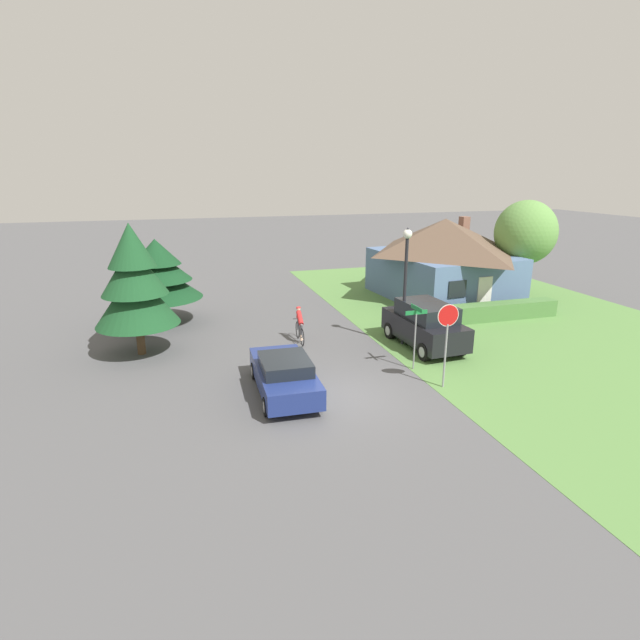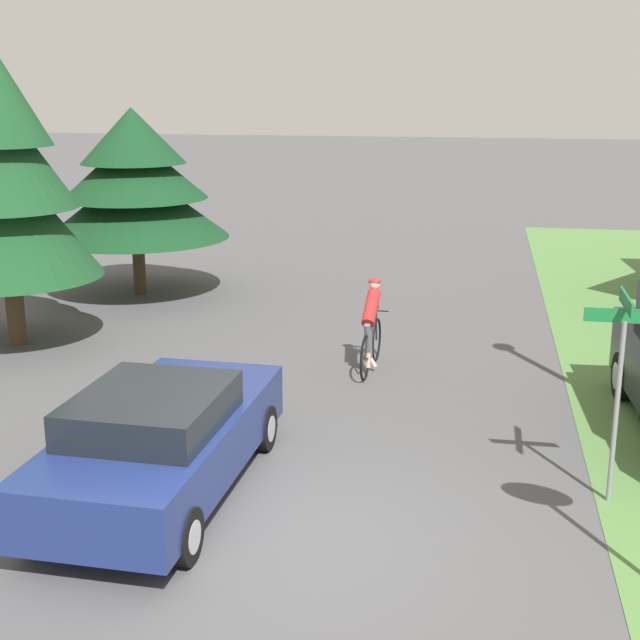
{
  "view_description": "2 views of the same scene",
  "coord_description": "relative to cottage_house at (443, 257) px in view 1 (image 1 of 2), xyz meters",
  "views": [
    {
      "loc": [
        -4.94,
        -14.76,
        7.39
      ],
      "look_at": [
        0.92,
        4.99,
        1.22
      ],
      "focal_mm": 28.0,
      "sensor_mm": 36.0,
      "label": 1
    },
    {
      "loc": [
        2.0,
        -8.65,
        4.87
      ],
      "look_at": [
        -0.36,
        4.45,
        1.26
      ],
      "focal_mm": 50.0,
      "sensor_mm": 36.0,
      "label": 2
    }
  ],
  "objects": [
    {
      "name": "conifer_tall_near",
      "position": [
        -17.08,
        -5.24,
        0.64
      ],
      "size": [
        3.38,
        3.38,
        5.46
      ],
      "color": "#4C3823",
      "rests_on": "ground"
    },
    {
      "name": "ground_plane",
      "position": [
        -10.55,
        -11.52,
        -2.45
      ],
      "size": [
        140.0,
        140.0,
        0.0
      ],
      "primitive_type": "plane",
      "color": "#515154"
    },
    {
      "name": "hedge_row",
      "position": [
        -0.74,
        -5.1,
        -2.02
      ],
      "size": [
        8.91,
        0.9,
        0.87
      ],
      "primitive_type": "cube",
      "color": "#4C7A3D",
      "rests_on": "ground"
    },
    {
      "name": "deciduous_tree_right",
      "position": [
        4.45,
        -1.48,
        1.47
      ],
      "size": [
        3.55,
        3.55,
        5.8
      ],
      "color": "#4C3823",
      "rests_on": "ground"
    },
    {
      "name": "stop_sign",
      "position": [
        -6.64,
        -11.87,
        -0.26
      ],
      "size": [
        0.78,
        0.07,
        3.05
      ],
      "rotation": [
        0.0,
        0.0,
        3.1
      ],
      "color": "gray",
      "rests_on": "ground"
    },
    {
      "name": "street_name_sign",
      "position": [
        -6.88,
        -10.03,
        -0.69
      ],
      "size": [
        0.9,
        0.9,
        2.53
      ],
      "color": "gray",
      "rests_on": "ground"
    },
    {
      "name": "conifer_tall_far",
      "position": [
        -16.3,
        -0.95,
        0.14
      ],
      "size": [
        4.23,
        4.23,
        4.26
      ],
      "color": "#4C3823",
      "rests_on": "ground"
    },
    {
      "name": "sedan_left_lane",
      "position": [
        -12.17,
        -10.79,
        -1.75
      ],
      "size": [
        2.0,
        4.49,
        1.4
      ],
      "rotation": [
        0.0,
        0.0,
        1.54
      ],
      "color": "navy",
      "rests_on": "ground"
    },
    {
      "name": "parked_suv_right",
      "position": [
        -5.27,
        -7.8,
        -1.45
      ],
      "size": [
        2.17,
        4.52,
        1.99
      ],
      "rotation": [
        0.0,
        0.0,
        1.63
      ],
      "color": "black",
      "rests_on": "ground"
    },
    {
      "name": "cyclist",
      "position": [
        -10.29,
        -5.58,
        -1.7
      ],
      "size": [
        0.44,
        1.87,
        1.58
      ],
      "rotation": [
        0.0,
        0.0,
        1.51
      ],
      "color": "black",
      "rests_on": "ground"
    },
    {
      "name": "cottage_house",
      "position": [
        0.0,
        0.0,
        0.0
      ],
      "size": [
        7.7,
        8.93,
        4.72
      ],
      "rotation": [
        0.0,
        0.0,
        0.1
      ],
      "color": "slate",
      "rests_on": "ground"
    },
    {
      "name": "grass_verge_right",
      "position": [
        0.97,
        -7.52,
        -2.45
      ],
      "size": [
        16.0,
        36.0,
        0.01
      ],
      "primitive_type": "cube",
      "color": "#568442",
      "rests_on": "ground"
    },
    {
      "name": "street_lamp",
      "position": [
        -6.03,
        -7.26,
        0.98
      ],
      "size": [
        0.39,
        0.39,
        5.15
      ],
      "color": "black",
      "rests_on": "ground"
    }
  ]
}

